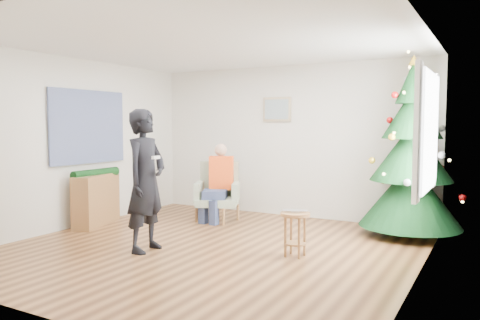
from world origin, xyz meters
The scene contains 19 objects.
floor centered at (0.00, 0.00, 0.00)m, with size 5.00×5.00×0.00m, color brown.
ceiling centered at (0.00, 0.00, 2.60)m, with size 5.00×5.00×0.00m, color white.
wall_back centered at (0.00, 2.50, 1.30)m, with size 5.00×5.00×0.00m, color silver.
wall_front centered at (0.00, -2.50, 1.30)m, with size 5.00×5.00×0.00m, color silver.
wall_left centered at (-2.50, 0.00, 1.30)m, with size 5.00×5.00×0.00m, color silver.
wall_right centered at (2.50, 0.00, 1.30)m, with size 5.00×5.00×0.00m, color silver.
window_panel centered at (2.47, 1.00, 1.50)m, with size 0.04×1.30×1.40m, color white.
curtains centered at (2.44, 1.00, 1.50)m, with size 0.05×1.75×1.50m.
christmas_tree centered at (2.12, 1.96, 1.15)m, with size 1.42×1.42×2.56m.
stool centered at (1.09, 0.17, 0.27)m, with size 0.36×0.36×0.53m.
laptop centered at (1.09, 0.17, 0.55)m, with size 0.29×0.19×0.02m, color silver.
armchair centered at (-0.83, 1.53, 0.35)m, with size 0.85×0.84×0.97m.
seated_person centered at (-0.81, 1.48, 0.65)m, with size 0.50×0.63×1.27m.
standing_man centered at (-0.64, -0.49, 0.89)m, with size 0.65×0.43×1.78m, color black.
game_controller centered at (-0.45, -0.52, 1.19)m, with size 0.04×0.13×0.04m, color white.
console centered at (-2.33, 0.30, 0.40)m, with size 0.30×1.00×0.80m, color brown.
garland centered at (-2.33, 0.30, 0.82)m, with size 0.14×0.14×0.90m, color black.
tapestry centered at (-2.46, 0.30, 1.55)m, with size 0.03×1.50×1.15m, color black.
framed_picture centered at (-0.20, 2.46, 1.85)m, with size 0.52×0.05×0.42m.
Camera 1 is at (3.20, -4.98, 1.58)m, focal length 35.00 mm.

